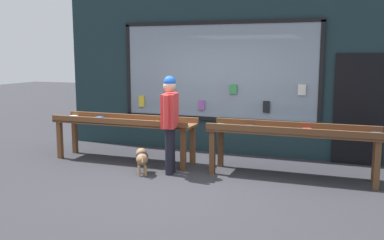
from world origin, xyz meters
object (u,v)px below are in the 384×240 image
(small_dog, at_px, (142,158))
(person_browsing, at_px, (170,117))
(display_table_right, at_px, (292,135))
(display_table_left, at_px, (124,125))

(small_dog, bearing_deg, person_browsing, -94.75)
(small_dog, bearing_deg, display_table_right, -103.36)
(person_browsing, height_order, small_dog, person_browsing)
(display_table_left, distance_m, small_dog, 1.13)
(display_table_right, distance_m, small_dog, 2.61)
(display_table_right, xyz_separation_m, small_dog, (-2.47, -0.73, -0.44))
(display_table_left, xyz_separation_m, small_dog, (0.75, -0.73, -0.42))
(display_table_right, height_order, small_dog, display_table_right)
(display_table_left, relative_size, display_table_right, 1.00)
(display_table_right, height_order, person_browsing, person_browsing)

